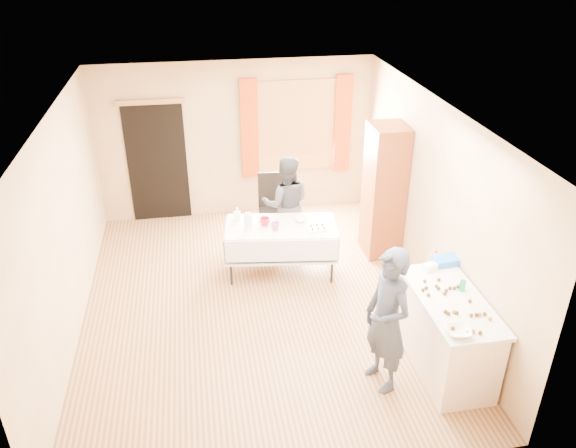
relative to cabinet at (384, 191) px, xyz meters
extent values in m
cube|color=#9E7047|center=(-1.99, -1.03, -1.01)|extent=(4.50, 5.50, 0.02)
cube|color=white|center=(-1.99, -1.03, 1.61)|extent=(4.50, 5.50, 0.02)
cube|color=tan|center=(-1.99, 1.73, 0.30)|extent=(4.50, 0.02, 2.60)
cube|color=tan|center=(-1.99, -3.79, 0.30)|extent=(4.50, 0.02, 2.60)
cube|color=tan|center=(-4.25, -1.03, 0.30)|extent=(0.02, 5.50, 2.60)
cube|color=tan|center=(0.27, -1.03, 0.30)|extent=(0.02, 5.50, 2.60)
cube|color=olive|center=(-0.99, 1.69, 0.50)|extent=(1.32, 0.06, 1.52)
cube|color=white|center=(-0.99, 1.67, 0.50)|extent=(1.20, 0.02, 1.40)
cube|color=#AC380F|center=(-1.77, 1.64, 0.50)|extent=(0.28, 0.06, 1.65)
cube|color=#AC380F|center=(-0.21, 1.64, 0.50)|extent=(0.28, 0.06, 1.65)
cube|color=black|center=(-3.29, 1.70, 0.00)|extent=(0.95, 0.04, 2.00)
cube|color=olive|center=(-3.29, 1.67, 1.02)|extent=(1.05, 0.06, 0.08)
cube|color=brown|center=(0.00, 0.00, 0.00)|extent=(0.50, 0.60, 1.99)
cube|color=beige|center=(-0.10, -2.57, -0.57)|extent=(0.63, 1.39, 0.86)
cube|color=silver|center=(-0.10, -2.57, -0.11)|extent=(0.68, 1.44, 0.04)
cube|color=silver|center=(-1.58, -0.33, -0.27)|extent=(1.60, 0.95, 0.04)
cube|color=black|center=(-1.55, 0.59, -0.52)|extent=(0.48, 0.48, 0.06)
cube|color=black|center=(-1.53, 0.79, -0.23)|extent=(0.45, 0.08, 0.64)
imported|color=#232A3E|center=(-0.86, -2.71, -0.17)|extent=(0.83, 0.74, 1.65)
imported|color=black|center=(-1.39, 0.31, -0.24)|extent=(0.88, 0.76, 1.51)
cylinder|color=#168E4E|center=(0.07, -2.44, -0.03)|extent=(0.07, 0.07, 0.12)
imported|color=white|center=(-0.29, -3.13, -0.06)|extent=(0.30, 0.30, 0.06)
cube|color=white|center=(-0.11, -2.00, -0.05)|extent=(0.17, 0.14, 0.08)
cube|color=blue|center=(0.12, -1.90, -0.05)|extent=(0.31, 0.22, 0.08)
cylinder|color=silver|center=(-2.03, -0.35, -0.14)|extent=(0.15, 0.15, 0.22)
imported|color=red|center=(-1.80, -0.28, -0.19)|extent=(0.15, 0.15, 0.11)
imported|color=red|center=(-1.68, -0.45, -0.19)|extent=(0.13, 0.13, 0.11)
imported|color=white|center=(-1.28, -0.25, -0.22)|extent=(0.31, 0.31, 0.05)
cube|color=white|center=(-1.10, -0.52, -0.24)|extent=(0.30, 0.23, 0.02)
imported|color=white|center=(-2.15, -0.06, -0.15)|extent=(0.11, 0.11, 0.19)
sphere|color=#3F2314|center=(0.11, -2.99, -0.07)|extent=(0.04, 0.04, 0.04)
sphere|color=black|center=(-0.05, -2.41, -0.07)|extent=(0.04, 0.04, 0.04)
sphere|color=black|center=(-0.18, -2.39, -0.07)|extent=(0.04, 0.04, 0.04)
sphere|color=black|center=(0.01, -2.90, -0.07)|extent=(0.04, 0.04, 0.04)
sphere|color=black|center=(-0.18, -2.35, -0.07)|extent=(0.04, 0.04, 0.04)
sphere|color=black|center=(0.00, -2.41, -0.07)|extent=(0.04, 0.04, 0.04)
sphere|color=#3F2314|center=(-0.19, -2.81, -0.07)|extent=(0.04, 0.04, 0.04)
sphere|color=black|center=(-0.32, -3.07, -0.07)|extent=(0.04, 0.04, 0.04)
sphere|color=black|center=(-0.11, -2.44, -0.07)|extent=(0.04, 0.04, 0.04)
sphere|color=black|center=(-0.10, -2.23, -0.07)|extent=(0.04, 0.04, 0.04)
sphere|color=black|center=(-0.36, -2.39, -0.07)|extent=(0.04, 0.04, 0.04)
sphere|color=black|center=(-0.09, -3.17, -0.07)|extent=(0.04, 0.04, 0.04)
sphere|color=#3F2314|center=(0.05, -2.90, -0.07)|extent=(0.04, 0.04, 0.04)
sphere|color=black|center=(-0.15, -2.49, -0.07)|extent=(0.04, 0.04, 0.04)
sphere|color=black|center=(-0.33, -2.49, -0.07)|extent=(0.04, 0.04, 0.04)
sphere|color=black|center=(0.10, -2.90, -0.07)|extent=(0.04, 0.04, 0.04)
sphere|color=black|center=(0.05, -2.39, -0.07)|extent=(0.04, 0.04, 0.04)
sphere|color=black|center=(-0.26, -2.83, -0.07)|extent=(0.04, 0.04, 0.04)
sphere|color=#3F2314|center=(-0.20, -3.15, -0.07)|extent=(0.04, 0.04, 0.04)
sphere|color=black|center=(0.05, -2.67, -0.07)|extent=(0.04, 0.04, 0.04)
sphere|color=black|center=(-0.17, -2.83, -0.07)|extent=(0.04, 0.04, 0.04)
sphere|color=black|center=(-0.31, -2.36, -0.07)|extent=(0.04, 0.04, 0.04)
sphere|color=black|center=(-0.27, -2.23, -0.07)|extent=(0.04, 0.04, 0.04)
sphere|color=black|center=(-0.28, -2.80, -0.07)|extent=(0.04, 0.04, 0.04)
sphere|color=#3F2314|center=(-0.14, -3.14, -0.07)|extent=(0.04, 0.04, 0.04)
sphere|color=black|center=(-0.04, -2.90, -0.07)|extent=(0.04, 0.04, 0.04)
camera|label=1|loc=(-2.66, -7.09, 3.41)|focal=35.00mm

